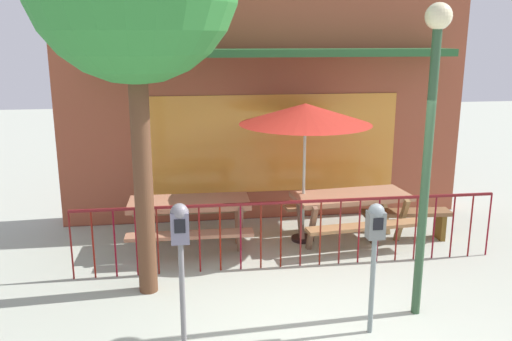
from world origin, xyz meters
TOP-DOWN VIEW (x-y plane):
  - ground at (0.00, 0.00)m, footprint 40.00×40.00m
  - pub_storefront at (0.00, 4.22)m, footprint 7.04×1.25m
  - patio_fence_front at (0.00, 1.87)m, footprint 5.94×0.04m
  - picnic_table_left at (-1.39, 2.70)m, footprint 1.82×1.39m
  - picnic_table_right at (1.12, 2.69)m, footprint 1.93×1.54m
  - patio_umbrella at (0.39, 2.83)m, footprint 2.02×2.02m
  - patio_bench at (2.02, 2.64)m, footprint 1.42×0.42m
  - parking_meter_near at (0.52, 0.04)m, footprint 0.18×0.17m
  - parking_meter_far at (-1.51, -0.02)m, footprint 0.18×0.17m
  - street_lamp at (1.20, 0.38)m, footprint 0.28×0.28m

SIDE VIEW (x-z plane):
  - ground at x=0.00m, z-range 0.00..0.00m
  - patio_bench at x=2.02m, z-range 0.11..0.59m
  - picnic_table_left at x=-1.39m, z-range 0.21..1.01m
  - picnic_table_right at x=1.12m, z-range 0.21..1.01m
  - patio_fence_front at x=0.00m, z-range 0.18..1.14m
  - parking_meter_near at x=0.52m, z-range 0.40..1.88m
  - parking_meter_far at x=-1.51m, z-range 0.43..2.02m
  - patio_umbrella at x=0.39m, z-range 0.92..3.11m
  - street_lamp at x=1.20m, z-range 0.57..4.07m
  - pub_storefront at x=0.00m, z-range 0.00..4.90m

